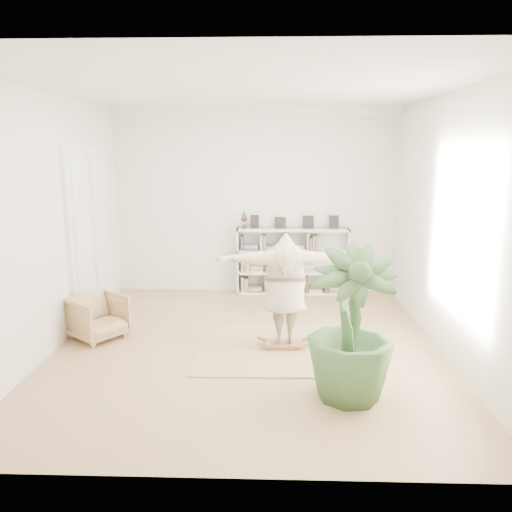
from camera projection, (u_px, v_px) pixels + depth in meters
The scene contains 9 objects.
floor at pixel (248, 346), 7.28m from camera, with size 6.00×6.00×0.00m, color #9E7D51.
room_shell at pixel (255, 112), 9.42m from camera, with size 6.00×6.00×6.00m.
doors at pixel (90, 236), 8.34m from camera, with size 0.09×1.78×2.92m.
bookshelf at pixel (292, 262), 9.88m from camera, with size 2.20×0.35×1.64m.
armchair at pixel (98, 317), 7.53m from camera, with size 0.71×0.73×0.67m, color #A88159.
rug at pixel (284, 347), 7.21m from camera, with size 2.50×2.00×0.02m, color tan.
rocker_board at pixel (284, 343), 7.20m from camera, with size 0.53×0.32×0.11m.
person at pixel (285, 286), 7.02m from camera, with size 1.95×0.53×1.59m, color #C3AD92.
houseplant at pixel (351, 325), 5.60m from camera, with size 0.98×0.98×1.75m, color #33552A.
Camera 1 is at (0.34, -6.84, 2.80)m, focal length 35.00 mm.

